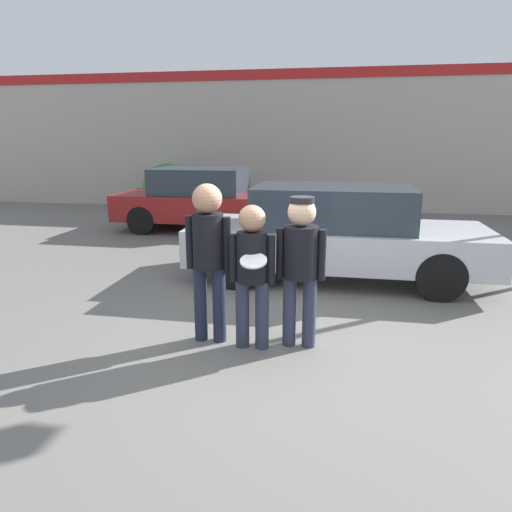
{
  "coord_description": "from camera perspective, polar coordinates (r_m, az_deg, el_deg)",
  "views": [
    {
      "loc": [
        0.53,
        -4.67,
        2.28
      ],
      "look_at": [
        -0.34,
        0.19,
        0.99
      ],
      "focal_mm": 32.0,
      "sensor_mm": 36.0,
      "label": 1
    }
  ],
  "objects": [
    {
      "name": "parked_car_far",
      "position": [
        11.67,
        -6.65,
        7.08
      ],
      "size": [
        4.26,
        1.94,
        1.55
      ],
      "color": "maroon",
      "rests_on": "ground"
    },
    {
      "name": "person_middle_with_frisbee",
      "position": [
        4.89,
        -0.49,
        -1.27
      ],
      "size": [
        0.5,
        0.55,
        1.6
      ],
      "color": "#2D3347",
      "rests_on": "ground"
    },
    {
      "name": "ground_plane",
      "position": [
        5.23,
        3.37,
        -11.28
      ],
      "size": [
        56.0,
        56.0,
        0.0
      ],
      "primitive_type": "plane",
      "color": "#66635E"
    },
    {
      "name": "storefront_building",
      "position": [
        14.92,
        8.4,
        14.09
      ],
      "size": [
        24.0,
        0.22,
        4.32
      ],
      "color": "#B2A89E",
      "rests_on": "ground"
    },
    {
      "name": "person_left",
      "position": [
        5.06,
        -5.97,
        0.92
      ],
      "size": [
        0.51,
        0.34,
        1.8
      ],
      "color": "#1E2338",
      "rests_on": "ground"
    },
    {
      "name": "parked_car_near",
      "position": [
        7.55,
        9.89,
        2.87
      ],
      "size": [
        4.76,
        1.84,
        1.53
      ],
      "color": "#B7BABF",
      "rests_on": "ground"
    },
    {
      "name": "shrub",
      "position": [
        15.08,
        -11.11,
        8.46
      ],
      "size": [
        1.49,
        1.49,
        1.49
      ],
      "color": "#387A3D",
      "rests_on": "ground"
    },
    {
      "name": "person_right",
      "position": [
        4.93,
        5.6,
        -0.32
      ],
      "size": [
        0.54,
        0.37,
        1.68
      ],
      "color": "#2D3347",
      "rests_on": "ground"
    }
  ]
}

